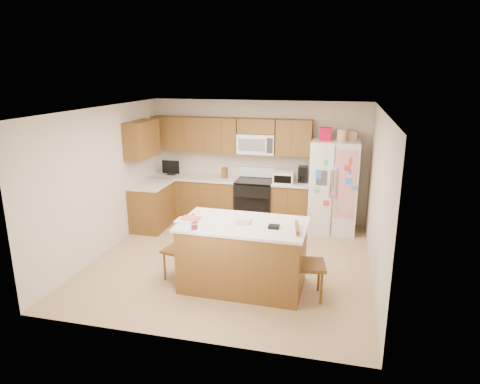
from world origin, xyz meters
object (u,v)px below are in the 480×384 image
(windsor_chair_left, at_px, (180,249))
(windsor_chair_back, at_px, (248,243))
(refrigerator, at_px, (333,185))
(windsor_chair_right, at_px, (307,264))
(island, at_px, (243,255))
(stove, at_px, (255,201))

(windsor_chair_left, relative_size, windsor_chair_back, 1.13)
(refrigerator, xyz_separation_m, windsor_chair_right, (-0.25, -2.77, -0.42))
(refrigerator, xyz_separation_m, windsor_chair_left, (-2.17, -2.63, -0.45))
(windsor_chair_left, xyz_separation_m, windsor_chair_back, (0.92, 0.61, -0.05))
(windsor_chair_back, bearing_deg, island, -83.73)
(stove, height_order, windsor_chair_back, stove)
(stove, xyz_separation_m, windsor_chair_right, (1.32, -2.83, 0.03))
(island, distance_m, windsor_chair_back, 0.66)
(refrigerator, distance_m, windsor_chair_back, 2.43)
(island, xyz_separation_m, windsor_chair_right, (0.93, -0.09, 0.00))
(stove, distance_m, windsor_chair_left, 2.76)
(refrigerator, distance_m, windsor_chair_left, 3.44)
(refrigerator, bearing_deg, stove, 177.70)
(windsor_chair_left, relative_size, windsor_chair_right, 0.94)
(stove, bearing_deg, windsor_chair_right, -64.99)
(refrigerator, bearing_deg, windsor_chair_left, -129.47)
(windsor_chair_back, bearing_deg, refrigerator, 58.27)
(stove, xyz_separation_m, windsor_chair_left, (-0.60, -2.70, -0.00))
(refrigerator, relative_size, island, 1.08)
(windsor_chair_left, bearing_deg, refrigerator, 50.53)
(refrigerator, bearing_deg, windsor_chair_back, -121.73)
(windsor_chair_right, bearing_deg, windsor_chair_left, 175.85)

